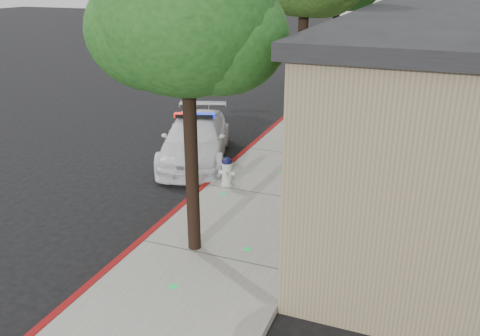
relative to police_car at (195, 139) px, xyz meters
name	(u,v)px	position (x,y,z in m)	size (l,w,h in m)	color
ground	(139,246)	(1.13, -4.89, -0.64)	(120.00, 120.00, 0.00)	black
sidewalk	(264,197)	(2.73, -1.89, -0.56)	(3.20, 60.00, 0.15)	gray
red_curb	(206,187)	(1.19, -1.89, -0.56)	(0.14, 60.00, 0.16)	maroon
police_car	(195,139)	(0.00, 0.00, 0.00)	(3.11, 4.71, 1.39)	white
fire_hydrant	(227,171)	(1.71, -1.72, -0.12)	(0.42, 0.37, 0.74)	silver
street_tree_near	(186,26)	(2.31, -4.75, 3.63)	(3.28, 3.01, 5.52)	black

